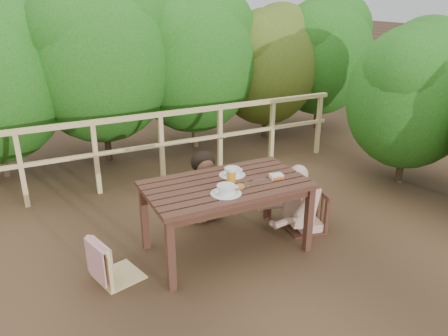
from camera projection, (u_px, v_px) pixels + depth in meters
name	position (u px, v px, depth m)	size (l,w,h in m)	color
ground	(226.00, 249.00, 4.66)	(60.00, 60.00, 0.00)	brown
table	(226.00, 217.00, 4.52)	(1.61, 0.91, 0.75)	#412419
chair_left	(115.00, 239.00, 4.05)	(0.41, 0.41, 0.82)	#DBBD7B
chair_far	(198.00, 179.00, 5.26)	(0.44, 0.44, 0.89)	#412419
chair_right	(306.00, 194.00, 4.92)	(0.42, 0.42, 0.84)	#412419
woman	(197.00, 163.00, 5.20)	(0.52, 0.64, 1.28)	black
diner_right	(310.00, 176.00, 4.85)	(0.52, 0.64, 1.28)	beige
railing	(162.00, 148.00, 6.13)	(5.60, 0.10, 1.01)	#DBBD7B
hedge_row	(156.00, 35.00, 6.78)	(6.60, 1.60, 3.80)	#205716
soup_near	(226.00, 190.00, 4.14)	(0.29, 0.29, 0.10)	silver
soup_far	(232.00, 172.00, 4.56)	(0.27, 0.27, 0.09)	silver
bread_roll	(240.00, 187.00, 4.24)	(0.11, 0.08, 0.07)	#A67138
beer_glass	(231.00, 177.00, 4.32)	(0.09, 0.09, 0.18)	gold
tumbler	(247.00, 186.00, 4.26)	(0.06, 0.06, 0.07)	white
butter_tub	(276.00, 177.00, 4.48)	(0.13, 0.09, 0.06)	white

